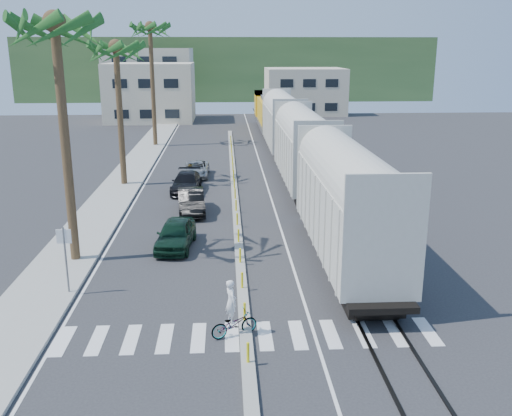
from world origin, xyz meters
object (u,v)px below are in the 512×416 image
at_px(car_second, 191,201).
at_px(cyclist, 233,319).
at_px(car_lead, 176,234).
at_px(street_sign, 65,251).

xyz_separation_m(car_second, cyclist, (2.38, -16.09, -0.08)).
distance_m(car_lead, car_second, 6.48).
relative_size(street_sign, car_second, 0.64).
distance_m(street_sign, car_second, 13.03).
relative_size(street_sign, cyclist, 1.36).
relative_size(car_lead, cyclist, 2.03).
distance_m(car_lead, cyclist, 10.03).
xyz_separation_m(car_lead, car_second, (0.45, 6.46, 0.01)).
relative_size(street_sign, car_lead, 0.67).
distance_m(street_sign, cyclist, 8.01).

